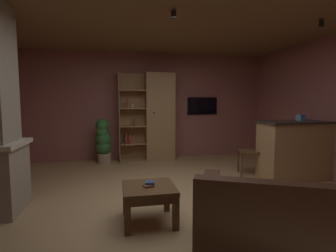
{
  "coord_description": "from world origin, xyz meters",
  "views": [
    {
      "loc": [
        -0.77,
        -3.41,
        1.41
      ],
      "look_at": [
        0.0,
        0.4,
        1.05
      ],
      "focal_mm": 27.6,
      "sensor_mm": 36.0,
      "label": 1
    }
  ],
  "objects_px": {
    "coffee_table": "(149,193)",
    "table_book_0": "(148,186)",
    "leather_couch": "(292,233)",
    "bookshelf_cabinet": "(156,117)",
    "kitchen_bar_counter": "(300,150)",
    "wall_mounted_tv": "(202,106)",
    "tissue_box": "(301,118)",
    "dining_chair": "(254,148)",
    "potted_floor_plant": "(103,141)",
    "table_book_1": "(150,183)"
  },
  "relations": [
    {
      "from": "leather_couch",
      "to": "coffee_table",
      "type": "relative_size",
      "value": 2.99
    },
    {
      "from": "kitchen_bar_counter",
      "to": "tissue_box",
      "type": "height_order",
      "value": "tissue_box"
    },
    {
      "from": "dining_chair",
      "to": "table_book_0",
      "type": "bearing_deg",
      "value": -144.88
    },
    {
      "from": "tissue_box",
      "to": "coffee_table",
      "type": "relative_size",
      "value": 0.2
    },
    {
      "from": "dining_chair",
      "to": "leather_couch",
      "type": "bearing_deg",
      "value": -113.55
    },
    {
      "from": "table_book_0",
      "to": "dining_chair",
      "type": "xyz_separation_m",
      "value": [
        2.24,
        1.58,
        0.08
      ]
    },
    {
      "from": "kitchen_bar_counter",
      "to": "tissue_box",
      "type": "bearing_deg",
      "value": 63.11
    },
    {
      "from": "coffee_table",
      "to": "wall_mounted_tv",
      "type": "xyz_separation_m",
      "value": [
        1.83,
        3.46,
        0.97
      ]
    },
    {
      "from": "table_book_0",
      "to": "potted_floor_plant",
      "type": "xyz_separation_m",
      "value": [
        -0.65,
        3.13,
        0.08
      ]
    },
    {
      "from": "bookshelf_cabinet",
      "to": "kitchen_bar_counter",
      "type": "bearing_deg",
      "value": -41.06
    },
    {
      "from": "coffee_table",
      "to": "table_book_0",
      "type": "distance_m",
      "value": 0.11
    },
    {
      "from": "coffee_table",
      "to": "table_book_0",
      "type": "relative_size",
      "value": 5.82
    },
    {
      "from": "bookshelf_cabinet",
      "to": "coffee_table",
      "type": "height_order",
      "value": "bookshelf_cabinet"
    },
    {
      "from": "leather_couch",
      "to": "wall_mounted_tv",
      "type": "xyz_separation_m",
      "value": [
        0.74,
        4.54,
        1.01
      ]
    },
    {
      "from": "bookshelf_cabinet",
      "to": "leather_couch",
      "type": "height_order",
      "value": "bookshelf_cabinet"
    },
    {
      "from": "table_book_1",
      "to": "wall_mounted_tv",
      "type": "height_order",
      "value": "wall_mounted_tv"
    },
    {
      "from": "potted_floor_plant",
      "to": "table_book_0",
      "type": "bearing_deg",
      "value": -78.2
    },
    {
      "from": "kitchen_bar_counter",
      "to": "wall_mounted_tv",
      "type": "xyz_separation_m",
      "value": [
        -1.12,
        2.27,
        0.77
      ]
    },
    {
      "from": "kitchen_bar_counter",
      "to": "table_book_1",
      "type": "distance_m",
      "value": 3.18
    },
    {
      "from": "table_book_0",
      "to": "wall_mounted_tv",
      "type": "relative_size",
      "value": 0.13
    },
    {
      "from": "leather_couch",
      "to": "coffee_table",
      "type": "bearing_deg",
      "value": 135.42
    },
    {
      "from": "kitchen_bar_counter",
      "to": "table_book_0",
      "type": "bearing_deg",
      "value": -157.48
    },
    {
      "from": "wall_mounted_tv",
      "to": "tissue_box",
      "type": "bearing_deg",
      "value": -62.65
    },
    {
      "from": "leather_couch",
      "to": "wall_mounted_tv",
      "type": "height_order",
      "value": "wall_mounted_tv"
    },
    {
      "from": "coffee_table",
      "to": "leather_couch",
      "type": "bearing_deg",
      "value": -44.58
    },
    {
      "from": "coffee_table",
      "to": "wall_mounted_tv",
      "type": "relative_size",
      "value": 0.77
    },
    {
      "from": "bookshelf_cabinet",
      "to": "table_book_0",
      "type": "distance_m",
      "value": 3.39
    },
    {
      "from": "wall_mounted_tv",
      "to": "leather_couch",
      "type": "bearing_deg",
      "value": -99.27
    },
    {
      "from": "table_book_0",
      "to": "table_book_1",
      "type": "distance_m",
      "value": 0.05
    },
    {
      "from": "coffee_table",
      "to": "table_book_0",
      "type": "height_order",
      "value": "table_book_0"
    },
    {
      "from": "tissue_box",
      "to": "coffee_table",
      "type": "height_order",
      "value": "tissue_box"
    },
    {
      "from": "bookshelf_cabinet",
      "to": "potted_floor_plant",
      "type": "xyz_separation_m",
      "value": [
        -1.26,
        -0.16,
        -0.52
      ]
    },
    {
      "from": "tissue_box",
      "to": "leather_couch",
      "type": "xyz_separation_m",
      "value": [
        -1.89,
        -2.32,
        -0.83
      ]
    },
    {
      "from": "coffee_table",
      "to": "dining_chair",
      "type": "bearing_deg",
      "value": 34.68
    },
    {
      "from": "dining_chair",
      "to": "wall_mounted_tv",
      "type": "bearing_deg",
      "value": 101.76
    },
    {
      "from": "kitchen_bar_counter",
      "to": "tissue_box",
      "type": "xyz_separation_m",
      "value": [
        0.03,
        0.05,
        0.59
      ]
    },
    {
      "from": "dining_chair",
      "to": "wall_mounted_tv",
      "type": "height_order",
      "value": "wall_mounted_tv"
    },
    {
      "from": "tissue_box",
      "to": "potted_floor_plant",
      "type": "relative_size",
      "value": 0.12
    },
    {
      "from": "tissue_box",
      "to": "dining_chair",
      "type": "height_order",
      "value": "tissue_box"
    },
    {
      "from": "kitchen_bar_counter",
      "to": "coffee_table",
      "type": "height_order",
      "value": "kitchen_bar_counter"
    },
    {
      "from": "tissue_box",
      "to": "dining_chair",
      "type": "bearing_deg",
      "value": 158.3
    },
    {
      "from": "potted_floor_plant",
      "to": "wall_mounted_tv",
      "type": "bearing_deg",
      "value": 8.38
    },
    {
      "from": "potted_floor_plant",
      "to": "bookshelf_cabinet",
      "type": "bearing_deg",
      "value": 7.13
    },
    {
      "from": "bookshelf_cabinet",
      "to": "coffee_table",
      "type": "distance_m",
      "value": 3.38
    },
    {
      "from": "bookshelf_cabinet",
      "to": "table_book_0",
      "type": "relative_size",
      "value": 20.18
    },
    {
      "from": "dining_chair",
      "to": "potted_floor_plant",
      "type": "xyz_separation_m",
      "value": [
        -2.9,
        1.55,
        -0.01
      ]
    },
    {
      "from": "kitchen_bar_counter",
      "to": "coffee_table",
      "type": "relative_size",
      "value": 2.49
    },
    {
      "from": "bookshelf_cabinet",
      "to": "table_book_1",
      "type": "distance_m",
      "value": 3.35
    },
    {
      "from": "table_book_0",
      "to": "dining_chair",
      "type": "relative_size",
      "value": 0.11
    },
    {
      "from": "bookshelf_cabinet",
      "to": "leather_couch",
      "type": "xyz_separation_m",
      "value": [
        0.5,
        -4.33,
        -0.74
      ]
    }
  ]
}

